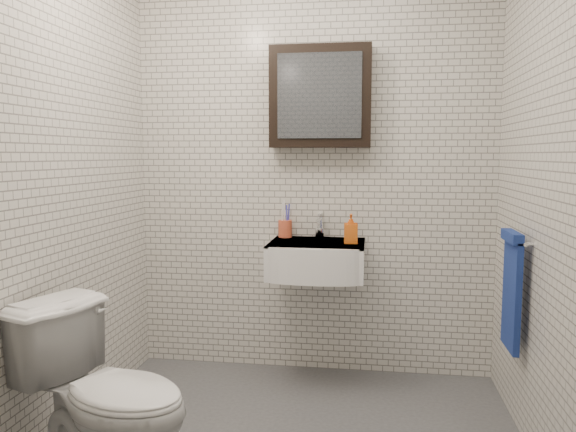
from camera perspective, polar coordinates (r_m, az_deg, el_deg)
The scene contains 8 objects.
room_shell at distance 2.48m, azimuth 0.12°, elevation 8.76°, with size 2.22×2.02×2.51m.
washbasin at distance 3.26m, azimuth 2.89°, elevation -4.40°, with size 0.55×0.50×0.20m.
faucet at distance 3.43m, azimuth 3.23°, elevation -1.14°, with size 0.06×0.20×0.15m.
mirror_cabinet at distance 3.41m, azimuth 3.31°, elevation 11.99°, with size 0.60×0.15×0.60m.
towel_rail at distance 2.95m, azimuth 21.80°, elevation -6.58°, with size 0.09×0.30×0.58m.
toothbrush_cup at distance 3.46m, azimuth -0.29°, elevation -1.21°, with size 0.10×0.10×0.23m.
soap_bottle at distance 3.25m, azimuth 6.40°, elevation -1.27°, with size 0.08×0.08×0.17m, color orange.
toilet at distance 2.50m, azimuth -17.84°, elevation -17.16°, with size 0.42×0.74×0.76m, color white.
Camera 1 is at (0.36, -2.45, 1.36)m, focal length 35.00 mm.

